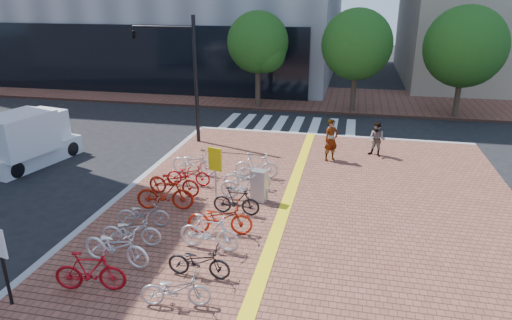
% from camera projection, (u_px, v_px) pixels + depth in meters
% --- Properties ---
extents(ground, '(120.00, 120.00, 0.00)m').
position_uv_depth(ground, '(200.00, 252.00, 13.15)').
color(ground, black).
rests_on(ground, ground).
extents(kerb_north, '(14.00, 0.25, 0.15)m').
position_uv_depth(kerb_north, '(330.00, 137.00, 23.55)').
color(kerb_north, gray).
rests_on(kerb_north, ground).
extents(far_sidewalk, '(70.00, 8.00, 0.15)m').
position_uv_depth(far_sidewalk, '(295.00, 98.00, 32.41)').
color(far_sidewalk, brown).
rests_on(far_sidewalk, ground).
extents(crosswalk, '(7.50, 4.00, 0.01)m').
position_uv_depth(crosswalk, '(288.00, 125.00, 25.91)').
color(crosswalk, silver).
rests_on(crosswalk, ground).
extents(street_trees, '(16.20, 4.60, 6.35)m').
position_uv_depth(street_trees, '(375.00, 47.00, 26.78)').
color(street_trees, '#38281E').
rests_on(street_trees, far_sidewalk).
extents(bike_0, '(1.82, 0.80, 1.06)m').
position_uv_depth(bike_0, '(90.00, 271.00, 11.03)').
color(bike_0, '#B30C18').
rests_on(bike_0, sidewalk).
extents(bike_1, '(2.08, 0.96, 1.05)m').
position_uv_depth(bike_1, '(116.00, 246.00, 12.14)').
color(bike_1, white).
rests_on(bike_1, sidewalk).
extents(bike_2, '(1.80, 0.83, 0.91)m').
position_uv_depth(bike_2, '(131.00, 231.00, 13.08)').
color(bike_2, silver).
rests_on(bike_2, sidewalk).
extents(bike_3, '(1.69, 0.84, 0.85)m').
position_uv_depth(bike_3, '(143.00, 213.00, 14.18)').
color(bike_3, '#A2A2A6').
rests_on(bike_3, sidewalk).
extents(bike_4, '(1.98, 0.88, 1.15)m').
position_uv_depth(bike_4, '(165.00, 194.00, 15.22)').
color(bike_4, '#AA1F0C').
rests_on(bike_4, sidewalk).
extents(bike_5, '(1.98, 0.79, 1.02)m').
position_uv_depth(bike_5, '(174.00, 182.00, 16.36)').
color(bike_5, '#A1130B').
rests_on(bike_5, sidewalk).
extents(bike_6, '(1.71, 0.70, 0.88)m').
position_uv_depth(bike_6, '(188.00, 174.00, 17.22)').
color(bike_6, '#B70D12').
rests_on(bike_6, sidewalk).
extents(bike_7, '(1.94, 0.86, 0.99)m').
position_uv_depth(bike_7, '(193.00, 162.00, 18.29)').
color(bike_7, silver).
rests_on(bike_7, sidewalk).
extents(bike_8, '(1.73, 0.88, 0.87)m').
position_uv_depth(bike_8, '(176.00, 289.00, 10.51)').
color(bike_8, '#ADADB2').
rests_on(bike_8, sidewalk).
extents(bike_9, '(1.67, 0.59, 0.87)m').
position_uv_depth(bike_9, '(199.00, 261.00, 11.61)').
color(bike_9, black).
rests_on(bike_9, sidewalk).
extents(bike_10, '(1.82, 0.63, 1.08)m').
position_uv_depth(bike_10, '(209.00, 232.00, 12.82)').
color(bike_10, silver).
rests_on(bike_10, sidewalk).
extents(bike_11, '(2.05, 0.96, 1.04)m').
position_uv_depth(bike_11, '(220.00, 218.00, 13.68)').
color(bike_11, red).
rests_on(bike_11, sidewalk).
extents(bike_12, '(1.58, 0.47, 0.95)m').
position_uv_depth(bike_12, '(236.00, 201.00, 14.92)').
color(bike_12, black).
rests_on(bike_12, sidewalk).
extents(bike_13, '(1.78, 0.56, 1.06)m').
position_uv_depth(bike_13, '(244.00, 186.00, 15.95)').
color(bike_13, silver).
rests_on(bike_13, sidewalk).
extents(bike_14, '(1.85, 0.93, 0.93)m').
position_uv_depth(bike_14, '(247.00, 177.00, 16.87)').
color(bike_14, '#B0B1B5').
rests_on(bike_14, sidewalk).
extents(bike_15, '(1.77, 0.68, 1.04)m').
position_uv_depth(bike_15, '(256.00, 165.00, 17.88)').
color(bike_15, silver).
rests_on(bike_15, sidewalk).
extents(pedestrian_a, '(0.80, 0.76, 1.84)m').
position_uv_depth(pedestrian_a, '(331.00, 140.00, 19.67)').
color(pedestrian_a, gray).
rests_on(pedestrian_a, sidewalk).
extents(pedestrian_b, '(0.93, 0.84, 1.54)m').
position_uv_depth(pedestrian_b, '(377.00, 139.00, 20.26)').
color(pedestrian_b, '#535C6A').
rests_on(pedestrian_b, sidewalk).
extents(utility_box, '(0.59, 0.48, 1.15)m').
position_uv_depth(utility_box, '(259.00, 186.00, 15.85)').
color(utility_box, '#AFAFB3').
rests_on(utility_box, sidewalk).
extents(yellow_sign, '(0.51, 0.19, 1.92)m').
position_uv_depth(yellow_sign, '(215.00, 164.00, 15.74)').
color(yellow_sign, '#B7B7BC').
rests_on(yellow_sign, sidewalk).
extents(traffic_light_pole, '(3.21, 1.24, 5.98)m').
position_uv_depth(traffic_light_pole, '(167.00, 56.00, 21.43)').
color(traffic_light_pole, black).
rests_on(traffic_light_pole, sidewalk).
extents(box_truck, '(2.63, 4.42, 2.39)m').
position_uv_depth(box_truck, '(28.00, 139.00, 19.60)').
color(box_truck, white).
rests_on(box_truck, ground).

